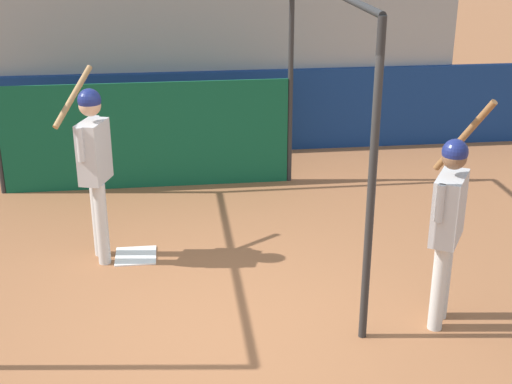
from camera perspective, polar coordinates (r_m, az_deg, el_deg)
ground_plane at (r=6.54m, az=-2.95°, el=-10.97°), size 60.00×60.00×0.00m
outfield_wall at (r=11.00m, az=-5.02°, el=6.32°), size 24.00×0.12×1.26m
bleacher_section at (r=12.08m, az=-5.37°, el=10.80°), size 8.15×2.40×2.54m
batting_cage at (r=8.86m, az=-9.00°, el=6.35°), size 3.93×4.03×2.82m
home_plate at (r=7.91m, az=-9.60°, el=-5.06°), size 0.44×0.44×0.02m
player_batter at (r=7.52m, az=-12.84°, el=2.65°), size 0.56×0.88×1.99m
player_waiting at (r=6.38m, az=15.13°, el=-1.80°), size 0.60×0.83×2.05m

